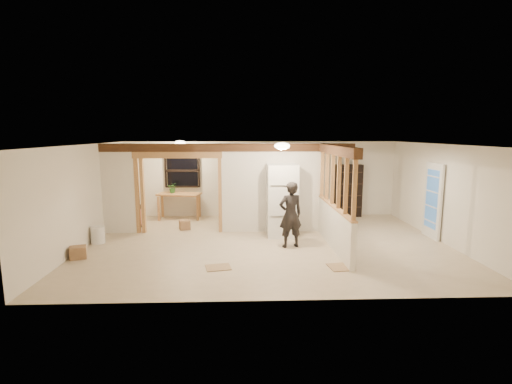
{
  "coord_description": "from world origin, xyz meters",
  "views": [
    {
      "loc": [
        -0.62,
        -9.07,
        2.77
      ],
      "look_at": [
        -0.27,
        0.4,
        1.26
      ],
      "focal_mm": 26.0,
      "sensor_mm": 36.0,
      "label": 1
    }
  ],
  "objects_px": {
    "work_table": "(180,206)",
    "shop_vac": "(133,216)",
    "bookshelf": "(348,191)",
    "refrigerator": "(282,200)",
    "woman": "(290,215)"
  },
  "relations": [
    {
      "from": "bookshelf",
      "to": "shop_vac",
      "type": "bearing_deg",
      "value": -169.29
    },
    {
      "from": "woman",
      "to": "bookshelf",
      "type": "distance_m",
      "value": 4.09
    },
    {
      "from": "work_table",
      "to": "shop_vac",
      "type": "xyz_separation_m",
      "value": [
        -1.19,
        -1.11,
        -0.08
      ]
    },
    {
      "from": "refrigerator",
      "to": "bookshelf",
      "type": "height_order",
      "value": "refrigerator"
    },
    {
      "from": "shop_vac",
      "to": "bookshelf",
      "type": "bearing_deg",
      "value": 10.71
    },
    {
      "from": "work_table",
      "to": "shop_vac",
      "type": "relative_size",
      "value": 1.95
    },
    {
      "from": "refrigerator",
      "to": "work_table",
      "type": "distance_m",
      "value": 3.81
    },
    {
      "from": "refrigerator",
      "to": "work_table",
      "type": "xyz_separation_m",
      "value": [
        -3.12,
        2.11,
        -0.55
      ]
    },
    {
      "from": "refrigerator",
      "to": "bookshelf",
      "type": "relative_size",
      "value": 1.12
    },
    {
      "from": "work_table",
      "to": "shop_vac",
      "type": "bearing_deg",
      "value": -124.89
    },
    {
      "from": "refrigerator",
      "to": "bookshelf",
      "type": "bearing_deg",
      "value": 42.74
    },
    {
      "from": "refrigerator",
      "to": "work_table",
      "type": "relative_size",
      "value": 1.45
    },
    {
      "from": "refrigerator",
      "to": "woman",
      "type": "bearing_deg",
      "value": -84.7
    },
    {
      "from": "shop_vac",
      "to": "bookshelf",
      "type": "xyz_separation_m",
      "value": [
        6.79,
        1.28,
        0.53
      ]
    },
    {
      "from": "shop_vac",
      "to": "bookshelf",
      "type": "relative_size",
      "value": 0.39
    }
  ]
}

